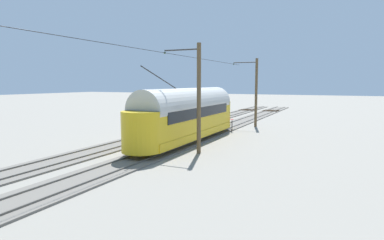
{
  "coord_description": "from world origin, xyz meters",
  "views": [
    {
      "loc": [
        -13.47,
        23.84,
        4.71
      ],
      "look_at": [
        -2.92,
        1.75,
        1.92
      ],
      "focal_mm": 30.52,
      "sensor_mm": 36.0,
      "label": 1
    }
  ],
  "objects": [
    {
      "name": "switch_stand",
      "position": [
        -3.47,
        -6.02,
        0.7
      ],
      "size": [
        0.5,
        0.3,
        1.24
      ],
      "color": "black",
      "rests_on": "ground"
    },
    {
      "name": "track_end_bumper",
      "position": [
        2.01,
        -15.53,
        0.4
      ],
      "size": [
        1.8,
        0.6,
        0.8
      ],
      "primitive_type": "cube",
      "color": "#B2A519",
      "rests_on": "ground"
    },
    {
      "name": "catenary_pole_foreground",
      "position": [
        -4.51,
        -10.74,
        3.81
      ],
      "size": [
        2.79,
        0.28,
        7.31
      ],
      "color": "brown",
      "rests_on": "ground"
    },
    {
      "name": "vintage_streetcar",
      "position": [
        -2.01,
        0.62,
        2.25
      ],
      "size": [
        2.65,
        15.51,
        5.6
      ],
      "color": "gold",
      "rests_on": "ground"
    },
    {
      "name": "overhead_wire_run",
      "position": [
        -2.07,
        3.49,
        6.77
      ],
      "size": [
        2.58,
        33.84,
        0.18
      ],
      "color": "black",
      "rests_on": "ground"
    },
    {
      "name": "ground_plane",
      "position": [
        0.0,
        0.0,
        0.0
      ],
      "size": [
        220.0,
        220.0,
        0.0
      ],
      "primitive_type": "plane",
      "color": "gray"
    },
    {
      "name": "track_streetcar_siding",
      "position": [
        -2.01,
        -0.31,
        0.05
      ],
      "size": [
        2.8,
        80.0,
        0.18
      ],
      "color": "#666059",
      "rests_on": "ground"
    },
    {
      "name": "catenary_pole_mid_near",
      "position": [
        -4.51,
        4.18,
        3.81
      ],
      "size": [
        2.79,
        0.28,
        7.31
      ],
      "color": "brown",
      "rests_on": "ground"
    },
    {
      "name": "track_adjacent_siding",
      "position": [
        2.01,
        -0.31,
        0.05
      ],
      "size": [
        2.8,
        80.0,
        0.18
      ],
      "color": "#666059",
      "rests_on": "ground"
    }
  ]
}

